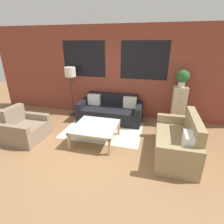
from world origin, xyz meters
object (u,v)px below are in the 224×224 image
Objects in this scene: armchair_corner at (25,129)px; coffee_table at (96,128)px; floor_lamp at (70,74)px; drawer_cabinet at (178,106)px; settee_vintage at (178,142)px; couch_dark at (110,111)px; potted_plant at (183,77)px.

coffee_table is (1.74, 0.35, 0.09)m from armchair_corner.
drawer_cabinet is (3.33, 0.14, -0.79)m from floor_lamp.
settee_vintage reaches higher than armchair_corner.
settee_vintage is at bearing -3.01° from coffee_table.
couch_dark is 2.38m from settee_vintage.
couch_dark is at bearing 142.18° from settee_vintage.
armchair_corner is 4.23m from drawer_cabinet.
drawer_cabinet is at bearing 85.73° from settee_vintage.
coffee_table is at bearing -47.61° from floor_lamp.
armchair_corner is 1.98× the size of potted_plant.
coffee_table is (-0.01, -1.36, 0.09)m from couch_dark.
armchair_corner is 0.80× the size of drawer_cabinet.
armchair_corner is at bearing -152.91° from potted_plant.
floor_lamp is (0.43, 1.78, 1.08)m from armchair_corner.
drawer_cabinet reaches higher than couch_dark.
potted_plant is at bearing 27.09° from armchair_corner.
couch_dark is at bearing -173.92° from drawer_cabinet.
armchair_corner is 1.78m from coffee_table.
couch_dark is 1.36m from coffee_table.
settee_vintage is 1.90m from coffee_table.
drawer_cabinet is 2.48× the size of potted_plant.
settee_vintage is at bearing -25.61° from floor_lamp.
coffee_table is 2.23× the size of potted_plant.
settee_vintage is 1.58× the size of coffee_table.
armchair_corner is at bearing -176.09° from settee_vintage.
potted_plant is (2.02, 1.57, 1.04)m from coffee_table.
floor_lamp reaches higher than armchair_corner.
potted_plant is (2.01, 0.21, 1.13)m from couch_dark.
floor_lamp is 3.42m from drawer_cabinet.
floor_lamp is (-1.31, 1.44, 0.99)m from coffee_table.
settee_vintage is 3.70m from floor_lamp.
couch_dark is 1.70× the size of drawer_cabinet.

